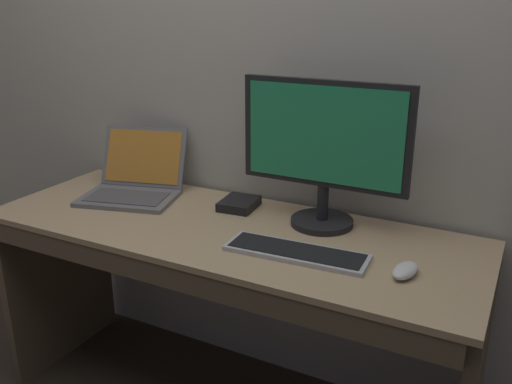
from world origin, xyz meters
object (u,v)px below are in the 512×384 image
Objects in this scene: laptop_space_gray at (134,183)px; wired_keyboard at (296,252)px; external_monitor at (324,151)px; external_drive_box at (239,204)px; computer_mouse at (405,270)px.

wired_keyboard is at bearing -14.24° from laptop_space_gray.
wired_keyboard is (0.02, -0.24, -0.25)m from external_monitor.
laptop_space_gray is 0.78m from external_monitor.
wired_keyboard is at bearing -37.52° from external_drive_box.
external_monitor is at bearing -3.27° from external_drive_box.
laptop_space_gray is 1.10m from computer_mouse.
external_monitor reaches higher than laptop_space_gray.
laptop_space_gray is 3.75× the size of computer_mouse.
external_monitor is 3.85× the size of external_drive_box.
computer_mouse is at bearing -9.35° from laptop_space_gray.
computer_mouse is at bearing 2.87° from wired_keyboard.
laptop_space_gray is 0.43m from external_drive_box.
computer_mouse reaches higher than wired_keyboard.
wired_keyboard is 3.00× the size of external_drive_box.
laptop_space_gray is at bearing -176.28° from external_monitor.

